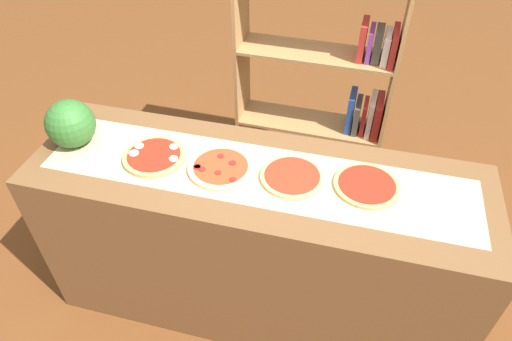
{
  "coord_description": "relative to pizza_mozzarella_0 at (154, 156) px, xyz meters",
  "views": [
    {
      "loc": [
        0.36,
        -1.39,
        2.24
      ],
      "look_at": [
        0.0,
        0.0,
        0.96
      ],
      "focal_mm": 31.64,
      "sensor_mm": 36.0,
      "label": 1
    }
  ],
  "objects": [
    {
      "name": "parchment_paper",
      "position": [
        0.47,
        0.01,
        -0.01
      ],
      "size": [
        1.86,
        0.38,
        0.0
      ],
      "primitive_type": "cube",
      "color": "tan",
      "rests_on": "counter"
    },
    {
      "name": "bookshelf",
      "position": [
        0.69,
        1.05,
        -0.29
      ],
      "size": [
        0.94,
        0.31,
        1.51
      ],
      "color": "#A87A47",
      "rests_on": "ground_plane"
    },
    {
      "name": "watermelon",
      "position": [
        -0.4,
        0.01,
        0.1
      ],
      "size": [
        0.22,
        0.22,
        0.22
      ],
      "primitive_type": "sphere",
      "color": "#2D6628",
      "rests_on": "counter"
    },
    {
      "name": "pizza_plain_2",
      "position": [
        0.62,
        0.02,
        -0.0
      ],
      "size": [
        0.27,
        0.27,
        0.02
      ],
      "color": "#DBB26B",
      "rests_on": "parchment_paper"
    },
    {
      "name": "ground_plane",
      "position": [
        0.47,
        0.01,
        -0.95
      ],
      "size": [
        12.0,
        12.0,
        0.0
      ],
      "primitive_type": "plane",
      "color": "brown"
    },
    {
      "name": "pizza_pepperoni_1",
      "position": [
        0.31,
        0.0,
        -0.0
      ],
      "size": [
        0.29,
        0.29,
        0.02
      ],
      "color": "#E5C17F",
      "rests_on": "parchment_paper"
    },
    {
      "name": "pizza_plain_3",
      "position": [
        0.93,
        0.05,
        -0.0
      ],
      "size": [
        0.27,
        0.27,
        0.02
      ],
      "color": "tan",
      "rests_on": "parchment_paper"
    },
    {
      "name": "counter",
      "position": [
        0.47,
        0.01,
        -0.48
      ],
      "size": [
        2.02,
        0.63,
        0.94
      ],
      "primitive_type": "cube",
      "color": "brown",
      "rests_on": "ground_plane"
    },
    {
      "name": "pizza_mozzarella_0",
      "position": [
        0.0,
        0.0,
        0.0
      ],
      "size": [
        0.28,
        0.28,
        0.03
      ],
      "color": "tan",
      "rests_on": "parchment_paper"
    }
  ]
}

